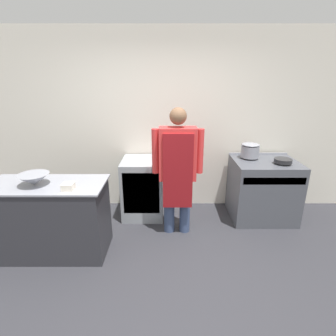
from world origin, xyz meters
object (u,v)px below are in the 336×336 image
object	(u,v)px
fridge_unit	(142,188)
person_cook	(177,165)
plastic_tub	(67,187)
stove	(262,189)
saute_pan	(282,161)
mixing_bowl	(33,180)
stock_pot	(249,150)

from	to	relation	value
fridge_unit	person_cook	size ratio (longest dim) A/B	0.52
fridge_unit	plastic_tub	size ratio (longest dim) A/B	7.50
stove	saute_pan	world-z (taller)	saute_pan
plastic_tub	person_cook	bearing A→B (deg)	27.14
mixing_bowl	plastic_tub	distance (m)	0.44
stove	mixing_bowl	size ratio (longest dim) A/B	2.68
saute_pan	fridge_unit	bearing A→B (deg)	173.86
mixing_bowl	plastic_tub	world-z (taller)	mixing_bowl
person_cook	mixing_bowl	distance (m)	1.66
plastic_tub	stock_pot	xyz separation A→B (m)	(2.25, 1.14, 0.09)
person_cook	stove	bearing A→B (deg)	17.83
stove	plastic_tub	world-z (taller)	plastic_tub
mixing_bowl	saute_pan	world-z (taller)	mixing_bowl
stove	person_cook	size ratio (longest dim) A/B	0.54
mixing_bowl	saute_pan	size ratio (longest dim) A/B	1.42
person_cook	mixing_bowl	world-z (taller)	person_cook
person_cook	saute_pan	size ratio (longest dim) A/B	7.07
stock_pot	stove	bearing A→B (deg)	-33.18
mixing_bowl	stock_pot	world-z (taller)	stock_pot
plastic_tub	saute_pan	bearing A→B (deg)	18.55
mixing_bowl	stock_pot	xyz separation A→B (m)	(2.66, 1.02, 0.06)
mixing_bowl	saute_pan	distance (m)	3.14
person_cook	plastic_tub	xyz separation A→B (m)	(-1.17, -0.60, -0.03)
fridge_unit	person_cook	world-z (taller)	person_cook
person_cook	stock_pot	world-z (taller)	person_cook
stove	stock_pot	bearing A→B (deg)	146.82
plastic_tub	mixing_bowl	bearing A→B (deg)	163.44
mixing_bowl	person_cook	bearing A→B (deg)	16.71
stove	fridge_unit	world-z (taller)	stove
person_cook	stock_pot	bearing A→B (deg)	26.79
mixing_bowl	stock_pot	bearing A→B (deg)	20.94
person_cook	stock_pot	distance (m)	1.21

